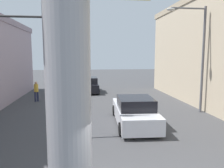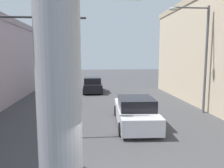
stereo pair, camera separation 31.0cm
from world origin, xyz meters
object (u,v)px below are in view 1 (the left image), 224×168
street_lamp (197,49)px  pedestrian_far_left (36,90)px  car_lead (134,112)px  traffic_light_mast (6,51)px  neon_sign_pole (67,21)px  car_far (89,85)px

street_lamp → pedestrian_far_left: 12.73m
street_lamp → car_lead: street_lamp is taller
traffic_light_mast → pedestrian_far_left: traffic_light_mast is taller
pedestrian_far_left → traffic_light_mast: bearing=-86.3°
neon_sign_pole → car_lead: bearing=67.7°
car_lead → pedestrian_far_left: 9.62m
traffic_light_mast → car_lead: traffic_light_mast is taller
traffic_light_mast → pedestrian_far_left: bearing=93.7°
car_lead → pedestrian_far_left: (-6.69, 6.91, 0.27)m
car_lead → car_far: (-2.29, 11.10, 0.03)m
car_far → pedestrian_far_left: pedestrian_far_left is taller
car_lead → car_far: 11.33m
traffic_light_mast → car_lead: bearing=10.6°
car_far → car_lead: bearing=-78.3°
car_far → street_lamp: bearing=-52.8°
car_lead → pedestrian_far_left: size_ratio=3.13×
car_far → pedestrian_far_left: 6.08m
street_lamp → car_far: (-6.89, 9.08, -3.48)m
neon_sign_pole → street_lamp: bearing=50.9°
neon_sign_pole → car_lead: neon_sign_pole is taller
street_lamp → car_lead: size_ratio=1.32×
traffic_light_mast → neon_sign_pole: bearing=-62.9°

